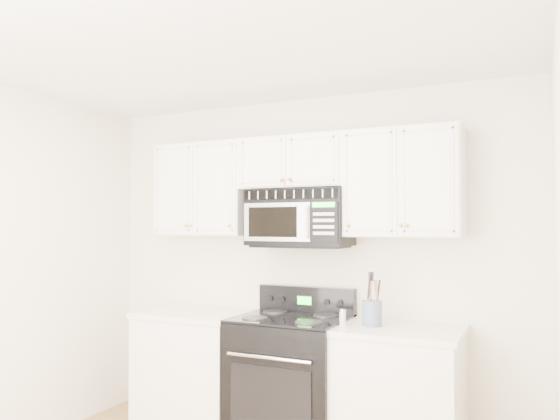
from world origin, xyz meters
The scene contains 9 objects.
room centered at (0.00, 0.00, 1.30)m, with size 3.51×3.51×2.61m.
base_cabinet_left centered at (-0.80, 1.44, 0.43)m, with size 0.86×0.65×0.92m.
base_cabinet_right centered at (0.80, 1.44, 0.43)m, with size 0.86×0.65×0.92m.
range centered at (0.03, 1.42, 0.48)m, with size 0.78×0.71×1.13m.
upper_cabinets centered at (0.00, 1.58, 1.93)m, with size 2.44×0.37×0.75m.
microwave centered at (0.04, 1.55, 1.66)m, with size 0.76×0.43×0.42m.
utensil_crock centered at (0.64, 1.41, 1.02)m, with size 0.14×0.14×0.36m.
shaker_salt centered at (0.45, 1.35, 0.98)m, with size 0.05×0.05×0.11m.
shaker_pepper centered at (0.63, 1.42, 0.97)m, with size 0.04×0.04×0.09m.
Camera 1 is at (1.68, -2.20, 1.60)m, focal length 35.00 mm.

